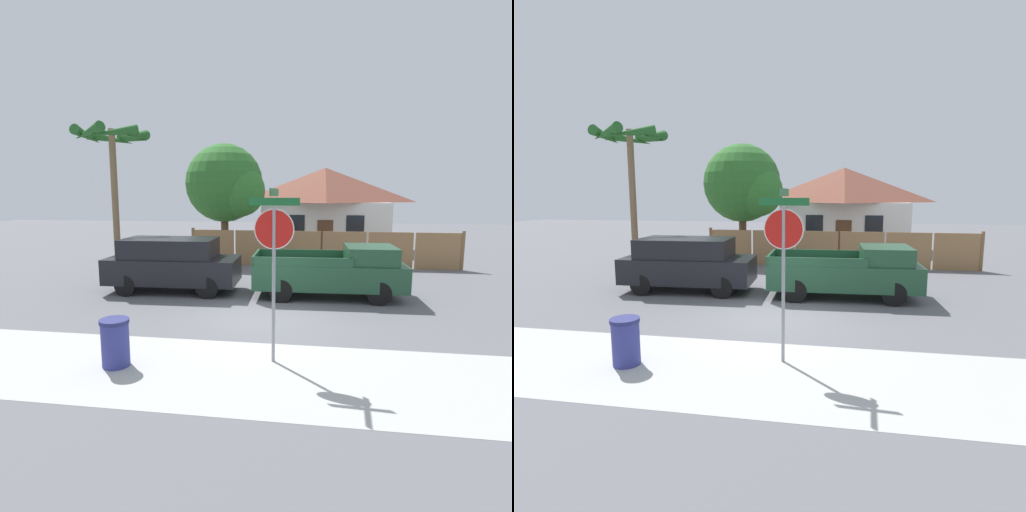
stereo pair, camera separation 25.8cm
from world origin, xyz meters
TOP-DOWN VIEW (x-y plane):
  - ground_plane at (0.00, 0.00)m, footprint 80.00×80.00m
  - sidewalk_strip at (0.00, -3.60)m, footprint 36.00×3.20m
  - wooden_fence at (1.74, 8.40)m, footprint 12.82×0.12m
  - house at (1.99, 15.50)m, footprint 8.05×6.48m
  - oak_tree at (-3.18, 10.00)m, footprint 4.28×4.08m
  - palm_tree at (-7.20, 5.61)m, footprint 3.06×3.28m
  - red_suv at (-3.56, 2.60)m, footprint 4.64×2.10m
  - orange_pickup at (2.06, 2.61)m, footprint 4.99×2.14m
  - stop_sign at (0.61, -2.97)m, footprint 1.01×0.90m
  - trash_bin at (-2.50, -3.64)m, footprint 0.58×0.58m

SIDE VIEW (x-z plane):
  - ground_plane at x=0.00m, z-range 0.00..0.00m
  - sidewalk_strip at x=0.00m, z-range 0.00..0.01m
  - trash_bin at x=-2.50m, z-range 0.01..0.98m
  - wooden_fence at x=1.74m, z-range -0.05..1.76m
  - orange_pickup at x=2.06m, z-range 0.00..1.75m
  - red_suv at x=-3.56m, z-range 0.07..1.97m
  - stop_sign at x=0.61m, z-range 0.67..4.20m
  - house at x=1.99m, z-range 0.10..5.24m
  - oak_tree at x=-3.18m, z-range 0.90..6.97m
  - palm_tree at x=-7.20m, z-range 2.27..8.54m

